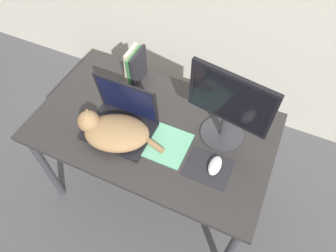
% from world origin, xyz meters
% --- Properties ---
extents(ground_plane, '(12.00, 12.00, 0.00)m').
position_xyz_m(ground_plane, '(0.00, 0.00, 0.00)').
color(ground_plane, '#4C4C51').
extents(desk, '(1.30, 0.77, 0.73)m').
position_xyz_m(desk, '(0.00, 0.39, 0.66)').
color(desk, '#2D2B2B').
rests_on(desk, ground_plane).
extents(laptop, '(0.35, 0.26, 0.27)m').
position_xyz_m(laptop, '(-0.14, 0.31, 0.79)').
color(laptop, black).
rests_on(laptop, desk).
extents(cat, '(0.47, 0.33, 0.14)m').
position_xyz_m(cat, '(-0.15, 0.23, 0.79)').
color(cat, '#99754C').
rests_on(cat, desk).
extents(external_monitor, '(0.42, 0.23, 0.42)m').
position_xyz_m(external_monitor, '(0.36, 0.49, 0.96)').
color(external_monitor, '#333338').
rests_on(external_monitor, desk).
extents(mousepad, '(0.22, 0.18, 0.00)m').
position_xyz_m(mousepad, '(0.36, 0.26, 0.74)').
color(mousepad, '#232328').
rests_on(mousepad, desk).
extents(computer_mouse, '(0.06, 0.11, 0.03)m').
position_xyz_m(computer_mouse, '(0.39, 0.28, 0.75)').
color(computer_mouse, silver).
rests_on(computer_mouse, mousepad).
extents(book_row, '(0.07, 0.17, 0.22)m').
position_xyz_m(book_row, '(-0.25, 0.66, 0.84)').
color(book_row, beige).
rests_on(book_row, desk).
extents(notepad, '(0.21, 0.23, 0.01)m').
position_xyz_m(notepad, '(0.13, 0.30, 0.74)').
color(notepad, '#6BBC93').
rests_on(notepad, desk).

